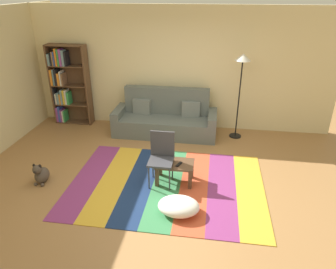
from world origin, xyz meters
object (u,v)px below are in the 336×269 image
at_px(coffee_table, 175,167).
at_px(pouf, 179,206).
at_px(folding_chair, 162,154).
at_px(dog, 41,174).
at_px(standing_lamp, 242,69).
at_px(tv_remote, 179,164).
at_px(couch, 165,119).
at_px(bookshelf, 66,84).

height_order(coffee_table, pouf, coffee_table).
bearing_deg(folding_chair, coffee_table, 20.72).
bearing_deg(dog, pouf, -10.54).
distance_m(pouf, standing_lamp, 3.24).
relative_size(coffee_table, tv_remote, 4.21).
bearing_deg(pouf, folding_chair, 116.01).
height_order(couch, bookshelf, bookshelf).
bearing_deg(bookshelf, folding_chair, -39.97).
xyz_separation_m(dog, tv_remote, (2.31, 0.31, 0.22)).
distance_m(dog, standing_lamp, 4.28).
bearing_deg(folding_chair, tv_remote, 10.15).
relative_size(tv_remote, folding_chair, 0.17).
relative_size(couch, dog, 5.69).
xyz_separation_m(dog, standing_lamp, (3.33, 2.33, 1.36)).
distance_m(couch, pouf, 2.80).
xyz_separation_m(coffee_table, dog, (-2.23, -0.36, -0.13)).
bearing_deg(coffee_table, couch, 103.59).
bearing_deg(coffee_table, standing_lamp, 60.84).
distance_m(standing_lamp, tv_remote, 2.53).
height_order(dog, standing_lamp, standing_lamp).
distance_m(dog, folding_chair, 2.07).
height_order(coffee_table, tv_remote, tv_remote).
xyz_separation_m(couch, folding_chair, (0.25, -1.94, 0.20)).
height_order(bookshelf, tv_remote, bookshelf).
bearing_deg(couch, tv_remote, -74.67).
height_order(bookshelf, dog, bookshelf).
distance_m(bookshelf, coffee_table, 3.68).
bearing_deg(bookshelf, dog, -76.02).
height_order(pouf, folding_chair, folding_chair).
bearing_deg(couch, dog, -127.77).
xyz_separation_m(bookshelf, standing_lamp, (3.97, -0.23, 0.57)).
distance_m(coffee_table, folding_chair, 0.32).
bearing_deg(folding_chair, dog, -153.42).
distance_m(pouf, dog, 2.44).
distance_m(dog, tv_remote, 2.34).
bearing_deg(coffee_table, folding_chair, -176.24).
xyz_separation_m(tv_remote, folding_chair, (-0.29, 0.04, 0.15)).
bearing_deg(folding_chair, couch, 114.21).
bearing_deg(pouf, tv_remote, 96.79).
distance_m(tv_remote, folding_chair, 0.33).
relative_size(pouf, folding_chair, 0.68).
bearing_deg(tv_remote, coffee_table, 169.52).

